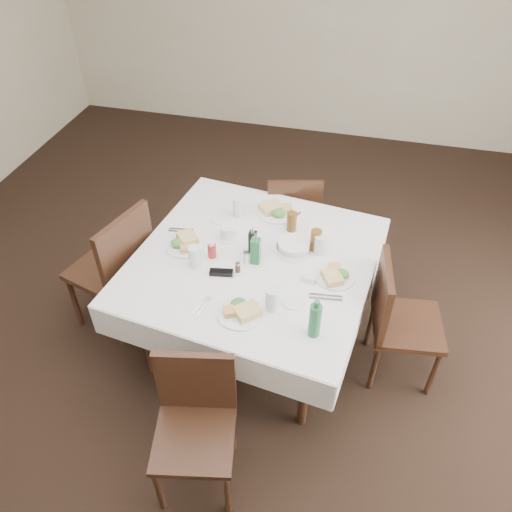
# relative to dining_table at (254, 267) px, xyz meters

# --- Properties ---
(ground_plane) EXTENTS (7.00, 7.00, 0.00)m
(ground_plane) POSITION_rel_dining_table_xyz_m (-0.06, -0.24, -0.69)
(ground_plane) COLOR black
(room_shell) EXTENTS (6.04, 7.04, 2.80)m
(room_shell) POSITION_rel_dining_table_xyz_m (-0.06, -0.24, 1.02)
(room_shell) COLOR #C2B390
(room_shell) RESTS_ON ground
(dining_table) EXTENTS (1.64, 1.64, 0.76)m
(dining_table) POSITION_rel_dining_table_xyz_m (0.00, 0.00, 0.00)
(dining_table) COLOR black
(dining_table) RESTS_ON ground
(chair_north) EXTENTS (0.49, 0.49, 0.86)m
(chair_north) POSITION_rel_dining_table_xyz_m (0.10, 0.87, -0.20)
(chair_north) COLOR black
(chair_north) RESTS_ON ground
(chair_south) EXTENTS (0.49, 0.49, 0.88)m
(chair_south) POSITION_rel_dining_table_xyz_m (-0.07, -0.99, -0.19)
(chair_south) COLOR black
(chair_south) RESTS_ON ground
(chair_east) EXTENTS (0.48, 0.48, 0.91)m
(chair_east) POSITION_rel_dining_table_xyz_m (0.92, -0.04, -0.17)
(chair_east) COLOR black
(chair_east) RESTS_ON ground
(chair_west) EXTENTS (0.59, 0.59, 1.00)m
(chair_west) POSITION_rel_dining_table_xyz_m (-0.93, -0.08, -0.12)
(chair_west) COLOR black
(chair_west) RESTS_ON ground
(meal_north) EXTENTS (0.28, 0.28, 0.06)m
(meal_north) POSITION_rel_dining_table_xyz_m (0.04, 0.50, 0.10)
(meal_north) COLOR white
(meal_north) RESTS_ON dining_table
(meal_south) EXTENTS (0.26, 0.26, 0.06)m
(meal_south) POSITION_rel_dining_table_xyz_m (0.05, -0.47, 0.10)
(meal_south) COLOR white
(meal_south) RESTS_ON dining_table
(meal_east) EXTENTS (0.25, 0.25, 0.05)m
(meal_east) POSITION_rel_dining_table_xyz_m (0.52, -0.06, 0.09)
(meal_east) COLOR white
(meal_east) RESTS_ON dining_table
(meal_west) EXTENTS (0.26, 0.26, 0.06)m
(meal_west) POSITION_rel_dining_table_xyz_m (-0.46, 0.01, 0.09)
(meal_west) COLOR white
(meal_west) RESTS_ON dining_table
(side_plate_a) EXTENTS (0.16, 0.16, 0.01)m
(side_plate_a) POSITION_rel_dining_table_xyz_m (-0.32, 0.34, 0.08)
(side_plate_a) COLOR white
(side_plate_a) RESTS_ON dining_table
(side_plate_b) EXTENTS (0.14, 0.14, 0.01)m
(side_plate_b) POSITION_rel_dining_table_xyz_m (0.31, -0.31, 0.08)
(side_plate_b) COLOR white
(side_plate_b) RESTS_ON dining_table
(water_n) EXTENTS (0.08, 0.08, 0.14)m
(water_n) POSITION_rel_dining_table_xyz_m (-0.21, 0.41, 0.15)
(water_n) COLOR silver
(water_n) RESTS_ON dining_table
(water_s) EXTENTS (0.08, 0.08, 0.15)m
(water_s) POSITION_rel_dining_table_xyz_m (0.21, -0.39, 0.15)
(water_s) COLOR silver
(water_s) RESTS_ON dining_table
(water_e) EXTENTS (0.07, 0.07, 0.13)m
(water_e) POSITION_rel_dining_table_xyz_m (0.39, 0.15, 0.14)
(water_e) COLOR silver
(water_e) RESTS_ON dining_table
(water_w) EXTENTS (0.08, 0.08, 0.14)m
(water_w) POSITION_rel_dining_table_xyz_m (-0.34, -0.15, 0.14)
(water_w) COLOR silver
(water_w) RESTS_ON dining_table
(iced_tea_a) EXTENTS (0.07, 0.07, 0.14)m
(iced_tea_a) POSITION_rel_dining_table_xyz_m (0.18, 0.34, 0.14)
(iced_tea_a) COLOR brown
(iced_tea_a) RESTS_ON dining_table
(iced_tea_b) EXTENTS (0.07, 0.07, 0.15)m
(iced_tea_b) POSITION_rel_dining_table_xyz_m (0.36, 0.18, 0.15)
(iced_tea_b) COLOR brown
(iced_tea_b) RESTS_ON dining_table
(bread_basket) EXTENTS (0.22, 0.22, 0.07)m
(bread_basket) POSITION_rel_dining_table_xyz_m (0.23, 0.12, 0.11)
(bread_basket) COLOR silver
(bread_basket) RESTS_ON dining_table
(oil_cruet_dark) EXTENTS (0.05, 0.05, 0.20)m
(oil_cruet_dark) POSITION_rel_dining_table_xyz_m (-0.02, 0.06, 0.16)
(oil_cruet_dark) COLOR black
(oil_cruet_dark) RESTS_ON dining_table
(oil_cruet_green) EXTENTS (0.06, 0.06, 0.23)m
(oil_cruet_green) POSITION_rel_dining_table_xyz_m (0.02, -0.03, 0.17)
(oil_cruet_green) COLOR #22683B
(oil_cruet_green) RESTS_ON dining_table
(ketchup_bottle) EXTENTS (0.05, 0.05, 0.12)m
(ketchup_bottle) POSITION_rel_dining_table_xyz_m (-0.26, -0.05, 0.13)
(ketchup_bottle) COLOR #B02123
(ketchup_bottle) RESTS_ON dining_table
(salt_shaker) EXTENTS (0.04, 0.04, 0.08)m
(salt_shaker) POSITION_rel_dining_table_xyz_m (-0.04, -0.05, 0.11)
(salt_shaker) COLOR white
(salt_shaker) RESTS_ON dining_table
(pepper_shaker) EXTENTS (0.03, 0.03, 0.07)m
(pepper_shaker) POSITION_rel_dining_table_xyz_m (-0.06, -0.14, 0.11)
(pepper_shaker) COLOR #452C1B
(pepper_shaker) RESTS_ON dining_table
(coffee_mug) EXTENTS (0.13, 0.13, 0.09)m
(coffee_mug) POSITION_rel_dining_table_xyz_m (-0.22, 0.15, 0.12)
(coffee_mug) COLOR white
(coffee_mug) RESTS_ON dining_table
(sunglasses) EXTENTS (0.15, 0.07, 0.03)m
(sunglasses) POSITION_rel_dining_table_xyz_m (-0.15, -0.19, 0.09)
(sunglasses) COLOR black
(sunglasses) RESTS_ON dining_table
(green_bottle) EXTENTS (0.07, 0.07, 0.25)m
(green_bottle) POSITION_rel_dining_table_xyz_m (0.46, -0.52, 0.18)
(green_bottle) COLOR #22683B
(green_bottle) RESTS_ON dining_table
(sugar_caddy) EXTENTS (0.09, 0.06, 0.04)m
(sugar_caddy) POSITION_rel_dining_table_xyz_m (0.37, -0.12, 0.09)
(sugar_caddy) COLOR white
(sugar_caddy) RESTS_ON dining_table
(cutlery_n) EXTENTS (0.09, 0.18, 0.01)m
(cutlery_n) POSITION_rel_dining_table_xyz_m (0.16, 0.46, 0.08)
(cutlery_n) COLOR silver
(cutlery_n) RESTS_ON dining_table
(cutlery_s) EXTENTS (0.08, 0.16, 0.01)m
(cutlery_s) POSITION_rel_dining_table_xyz_m (-0.18, -0.47, 0.08)
(cutlery_s) COLOR silver
(cutlery_s) RESTS_ON dining_table
(cutlery_e) EXTENTS (0.20, 0.07, 0.01)m
(cutlery_e) POSITION_rel_dining_table_xyz_m (0.49, -0.24, 0.08)
(cutlery_e) COLOR silver
(cutlery_e) RESTS_ON dining_table
(cutlery_w) EXTENTS (0.17, 0.07, 0.01)m
(cutlery_w) POSITION_rel_dining_table_xyz_m (-0.54, 0.15, 0.08)
(cutlery_w) COLOR silver
(cutlery_w) RESTS_ON dining_table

